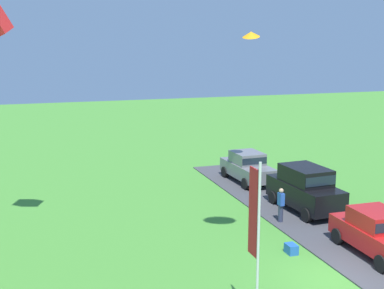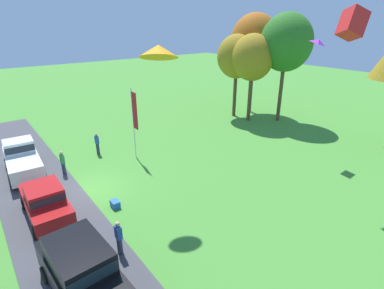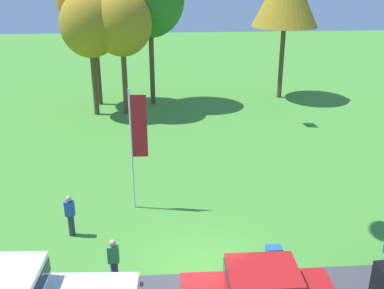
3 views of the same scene
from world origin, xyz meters
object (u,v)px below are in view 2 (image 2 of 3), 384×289
Objects in this scene: car_pickup_by_flagpole at (22,158)px; tree_far_right at (253,58)px; person_watching_sky at (97,143)px; tree_right_of_center at (237,57)px; tree_center_back at (255,40)px; person_on_lawn at (119,238)px; car_suv_far_end at (81,269)px; tree_left_of_center at (286,43)px; cooler_box at (115,204)px; kite_delta_low_drifter at (158,51)px; person_beside_suv at (63,163)px; kite_diamond_mid_center at (319,42)px; car_sedan_mid_row at (45,200)px; flag_banner at (134,115)px; kite_box_near_flag at (352,23)px.

car_pickup_by_flagpole is 0.60× the size of tree_far_right.
tree_right_of_center is at bearing 93.46° from person_watching_sky.
person_on_lawn is at bearing -60.63° from tree_center_back.
tree_far_right reaches higher than car_suv_far_end.
tree_left_of_center is at bearing -1.43° from tree_center_back.
cooler_box is 0.62× the size of kite_delta_low_drifter.
kite_diamond_mid_center is at bearing 65.51° from person_beside_suv.
car_sedan_mid_row is 0.52× the size of tree_far_right.
kite_delta_low_drifter is (15.01, 1.75, 7.80)m from car_pickup_by_flagpole.
person_watching_sky is 1.85× the size of kite_diamond_mid_center.
flag_banner is (0.64, 5.08, 2.47)m from person_beside_suv.
tree_right_of_center is 20.27m from cooler_box.
kite_delta_low_drifter reaches higher than person_beside_suv.
car_sedan_mid_row is 0.43× the size of tree_left_of_center.
tree_center_back reaches higher than person_beside_suv.
person_beside_suv is 0.20× the size of tree_right_of_center.
car_pickup_by_flagpole reaches higher than person_on_lawn.
car_sedan_mid_row is 4.77m from person_beside_suv.
person_on_lawn is at bearing -69.35° from tree_left_of_center.
kite_diamond_mid_center is (6.23, -4.96, 0.59)m from tree_left_of_center.
car_sedan_mid_row is 0.94× the size of car_suv_far_end.
kite_diamond_mid_center is (9.23, 12.98, 7.32)m from person_watching_sky.
car_suv_far_end is at bearing -0.56° from car_pickup_by_flagpole.
kite_delta_low_drifter is (12.06, -21.30, 1.30)m from tree_left_of_center.
cooler_box is 17.02m from kite_diamond_mid_center.
kite_delta_low_drifter is at bearing -53.11° from tree_center_back.
car_sedan_mid_row reaches higher than cooler_box.
car_suv_far_end is 8.41× the size of cooler_box.
kite_delta_low_drifter reaches higher than person_on_lawn.
car_pickup_by_flagpole is 5.62× the size of kite_delta_low_drifter.
car_pickup_by_flagpole is at bearing 179.44° from car_suv_far_end.
car_pickup_by_flagpole is 2.98× the size of person_on_lawn.
car_pickup_by_flagpole is 21.30m from tree_far_right.
kite_delta_low_drifter is (4.08, -0.10, 8.03)m from person_on_lawn.
tree_right_of_center is 6.32× the size of kite_box_near_flag.
car_suv_far_end is at bearing -93.89° from kite_box_near_flag.
flag_banner is at bearing -77.50° from tree_center_back.
kite_delta_low_drifter is (16.00, -18.87, 2.75)m from tree_right_of_center.
car_suv_far_end is 25.01m from tree_right_of_center.
flag_banner is at bearing 82.88° from person_beside_suv.
kite_diamond_mid_center is at bearing -26.34° from tree_center_back.
tree_right_of_center is 4.85m from tree_left_of_center.
tree_far_right is at bearing 92.42° from person_beside_suv.
cooler_box is 15.53m from kite_box_near_flag.
flag_banner is at bearing -145.89° from kite_box_near_flag.
person_on_lawn is 1.29× the size of kite_box_near_flag.
flag_banner is 13.71m from kite_diamond_mid_center.
flag_banner reaches higher than cooler_box.
car_sedan_mid_row is 2.59× the size of person_beside_suv.
tree_far_right is (-0.79, 18.59, 5.36)m from person_beside_suv.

